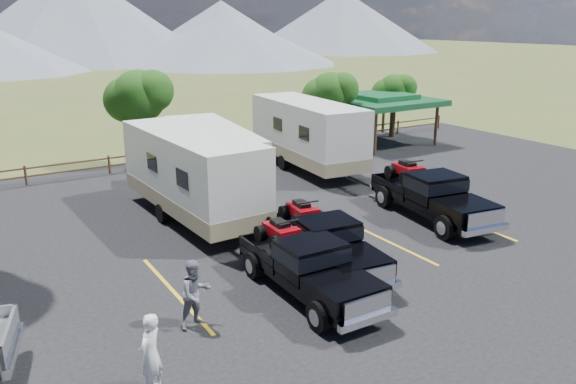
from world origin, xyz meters
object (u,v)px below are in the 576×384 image
trailer_left (192,175)px  trailer_center (213,163)px  pavilion (381,100)px  trailer_right (307,134)px  rig_center (323,241)px  rig_left (307,264)px  rig_right (431,194)px  person_b (196,294)px  person_a (151,354)px

trailer_left → trailer_center: (1.69, 1.74, -0.12)m
pavilion → trailer_right: (-7.68, -3.02, -0.87)m
trailer_left → pavilion: bearing=22.2°
trailer_left → rig_center: bearing=-77.9°
rig_left → rig_right: rig_right is taller
pavilion → trailer_left: trailer_left is taller
pavilion → person_b: 24.44m
rig_center → trailer_center: (-0.01, 8.28, 0.80)m
rig_center → rig_right: 6.62m
rig_left → person_b: bearing=-178.7°
rig_right → trailer_center: size_ratio=0.68×
rig_center → trailer_center: size_ratio=0.62×
trailer_right → person_b: 16.66m
rig_right → rig_center: bearing=-157.3°
trailer_left → trailer_center: bearing=43.4°
rig_center → person_a: size_ratio=3.18×
pavilion → rig_left: (-15.71, -15.05, -1.84)m
trailer_right → rig_left: bearing=-119.1°
rig_left → person_a: (-5.33, -2.05, 0.01)m
rig_left → trailer_right: trailer_right is taller
trailer_left → trailer_right: (8.30, 4.30, 0.04)m
rig_right → person_a: bearing=-151.2°
rig_left → rig_center: size_ratio=0.97×
pavilion → person_b: size_ratio=3.36×
trailer_center → person_a: trailer_center is taller
trailer_left → trailer_center: 2.43m
trailer_center → trailer_right: trailer_right is taller
pavilion → rig_right: size_ratio=0.95×
rig_left → person_b: rig_left is taller
rig_right → trailer_center: 9.28m
person_b → rig_right: bearing=5.3°
person_b → trailer_right: bearing=37.6°
person_a → trailer_right: bearing=-173.8°
rig_right → trailer_left: trailer_left is taller
rig_left → person_a: 5.71m
trailer_right → person_b: (-11.48, -12.04, -0.95)m
trailer_center → person_b: size_ratio=5.14×
rig_center → trailer_left: bearing=111.1°
trailer_left → trailer_center: size_ratio=1.07×
person_b → trailer_center: bearing=54.1°
trailer_center → person_b: (-4.87, -9.48, -0.79)m
pavilion → trailer_center: (-14.30, -5.58, -1.03)m
rig_center → trailer_left: (-1.70, 6.54, 0.92)m
rig_center → trailer_center: 8.32m
trailer_left → trailer_right: trailer_right is taller
trailer_center → trailer_right: size_ratio=0.92×
person_a → person_b: size_ratio=1.00×
rig_right → trailer_center: trailer_center is taller
person_b → person_a: bearing=-141.4°
rig_left → person_b: (-3.45, -0.01, 0.01)m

